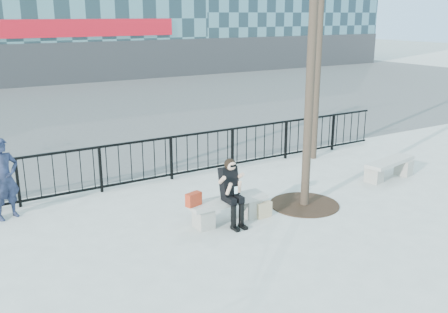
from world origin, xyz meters
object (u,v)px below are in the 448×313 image
bench_second (390,167)px  seated_woman (232,192)px  standing_man (4,179)px  bench_main (228,207)px

bench_second → seated_woman: bearing=173.1°
seated_woman → standing_man: bearing=144.5°
seated_woman → bench_second: bearing=4.2°
seated_woman → standing_man: 4.56m
standing_man → bench_second: bearing=-36.2°
standing_man → seated_woman: bearing=-56.8°
bench_main → standing_man: size_ratio=0.98×
bench_main → standing_man: (-3.71, 2.48, 0.54)m
bench_main → bench_second: 4.91m
bench_main → seated_woman: size_ratio=1.23×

